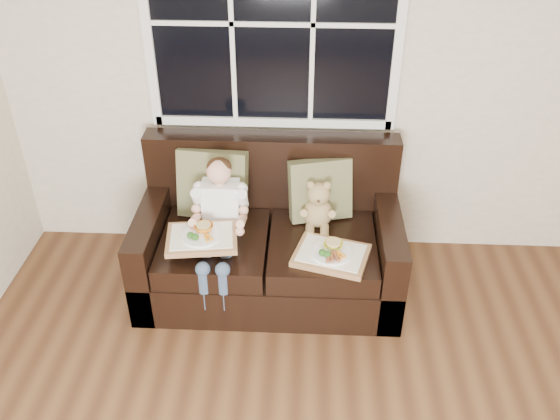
# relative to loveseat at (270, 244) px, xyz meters

# --- Properties ---
(room_walls) EXTENTS (4.52, 5.02, 2.71)m
(room_walls) POSITION_rel_loveseat_xyz_m (0.44, -2.02, 1.28)
(room_walls) COLOR beige
(room_walls) RESTS_ON ground
(window_back) EXTENTS (1.62, 0.04, 1.37)m
(window_back) POSITION_rel_loveseat_xyz_m (-0.00, 0.46, 1.34)
(window_back) COLOR black
(window_back) RESTS_ON room_walls
(loveseat) EXTENTS (1.70, 0.92, 0.96)m
(loveseat) POSITION_rel_loveseat_xyz_m (0.00, 0.00, 0.00)
(loveseat) COLOR black
(loveseat) RESTS_ON ground
(pillow_left) EXTENTS (0.48, 0.26, 0.47)m
(pillow_left) POSITION_rel_loveseat_xyz_m (-0.39, 0.15, 0.37)
(pillow_left) COLOR #62633D
(pillow_left) RESTS_ON loveseat
(pillow_right) EXTENTS (0.44, 0.28, 0.42)m
(pillow_right) POSITION_rel_loveseat_xyz_m (0.33, 0.15, 0.35)
(pillow_right) COLOR #62633D
(pillow_right) RESTS_ON loveseat
(child) EXTENTS (0.35, 0.58, 0.79)m
(child) POSITION_rel_loveseat_xyz_m (-0.31, -0.12, 0.32)
(child) COLOR white
(child) RESTS_ON loveseat
(teddy_bear) EXTENTS (0.20, 0.26, 0.35)m
(teddy_bear) POSITION_rel_loveseat_xyz_m (0.32, 0.04, 0.28)
(teddy_bear) COLOR tan
(teddy_bear) RESTS_ON loveseat
(tray_left) EXTENTS (0.46, 0.38, 0.10)m
(tray_left) POSITION_rel_loveseat_xyz_m (-0.39, -0.30, 0.27)
(tray_left) COLOR #A86F4B
(tray_left) RESTS_ON child
(tray_right) EXTENTS (0.51, 0.44, 0.10)m
(tray_right) POSITION_rel_loveseat_xyz_m (0.40, -0.31, 0.17)
(tray_right) COLOR #A86F4B
(tray_right) RESTS_ON loveseat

